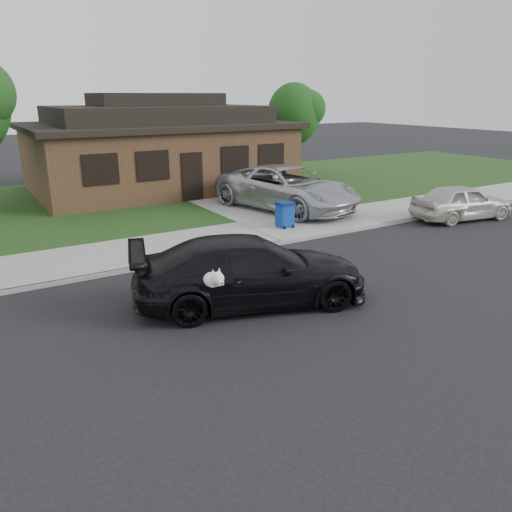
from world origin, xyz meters
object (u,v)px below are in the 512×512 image
white_compact (462,202)px  recycling_bin (285,215)px  sedan (251,271)px  minivan (287,188)px

white_compact → recycling_bin: 7.23m
sedan → minivan: size_ratio=0.92×
sedan → recycling_bin: 6.71m
minivan → recycling_bin: bearing=-138.8°
minivan → recycling_bin: (-1.74, -2.39, -0.44)m
sedan → minivan: 9.65m
white_compact → recycling_bin: (-6.88, 2.22, -0.11)m
sedan → recycling_bin: sedan is taller
minivan → white_compact: (5.14, -4.61, -0.33)m
white_compact → sedan: bearing=113.4°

